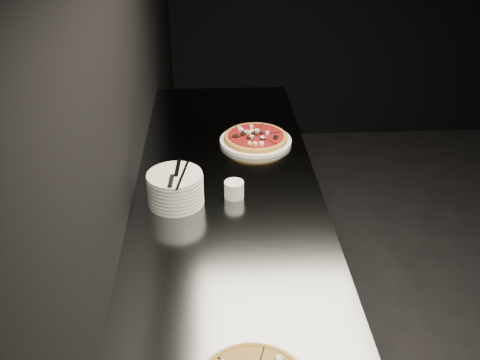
{
  "coord_description": "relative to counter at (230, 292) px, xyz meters",
  "views": [
    {
      "loc": [
        -2.18,
        -1.72,
        2.03
      ],
      "look_at": [
        -2.08,
        0.1,
        0.96
      ],
      "focal_mm": 40.0,
      "sensor_mm": 36.0,
      "label": 1
    }
  ],
  "objects": [
    {
      "name": "counter",
      "position": [
        0.0,
        0.0,
        0.0
      ],
      "size": [
        0.74,
        2.44,
        0.92
      ],
      "color": "slate",
      "rests_on": "floor"
    },
    {
      "name": "plate_stack",
      "position": [
        -0.2,
        0.01,
        0.52
      ],
      "size": [
        0.21,
        0.21,
        0.13
      ],
      "color": "white",
      "rests_on": "counter"
    },
    {
      "name": "pizza_tomato",
      "position": [
        0.15,
        0.5,
        0.48
      ],
      "size": [
        0.35,
        0.35,
        0.04
      ],
      "rotation": [
        0.0,
        0.0,
        0.19
      ],
      "color": "white",
      "rests_on": "counter"
    },
    {
      "name": "cutlery",
      "position": [
        -0.19,
        -0.01,
        0.59
      ],
      "size": [
        0.09,
        0.22,
        0.01
      ],
      "rotation": [
        0.0,
        0.0,
        -0.06
      ],
      "color": "silver",
      "rests_on": "plate_stack"
    },
    {
      "name": "ramekin",
      "position": [
        0.02,
        0.03,
        0.49
      ],
      "size": [
        0.08,
        0.08,
        0.07
      ],
      "color": "white",
      "rests_on": "counter"
    },
    {
      "name": "wall_left",
      "position": [
        -0.37,
        0.0,
        0.94
      ],
      "size": [
        0.02,
        5.0,
        2.8
      ],
      "primitive_type": "cube",
      "color": "black",
      "rests_on": "floor"
    }
  ]
}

